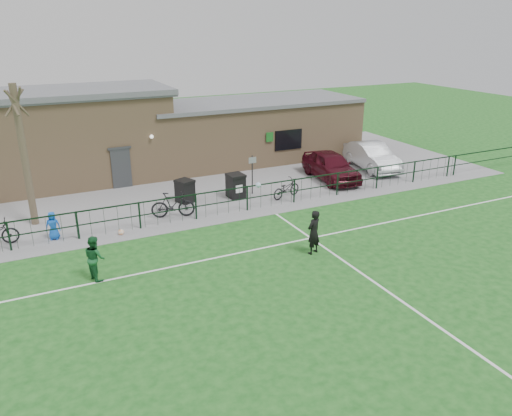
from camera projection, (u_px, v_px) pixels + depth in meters
name	position (u px, v px, depth m)	size (l,w,h in m)	color
ground	(323.00, 295.00, 16.09)	(90.00, 90.00, 0.00)	#175018
paving_strip	(189.00, 181.00, 27.47)	(34.00, 13.00, 0.02)	gray
pitch_line_touch	(229.00, 215.00, 22.66)	(28.00, 0.10, 0.01)	white
pitch_line_mid	(267.00, 247.00, 19.46)	(28.00, 0.10, 0.01)	white
pitch_line_perp	(373.00, 281.00, 16.90)	(0.10, 16.00, 0.01)	white
perimeter_fence	(227.00, 202.00, 22.62)	(28.00, 0.10, 1.20)	black
bare_tree	(24.00, 157.00, 20.63)	(0.30, 0.30, 6.00)	#4A3C2D
wheelie_bin_left	(185.00, 192.00, 24.12)	(0.68, 0.77, 1.03)	black
wheelie_bin_right	(236.00, 187.00, 24.77)	(0.73, 0.83, 1.11)	black
sign_post	(252.00, 175.00, 25.14)	(0.06, 0.06, 2.00)	black
car_maroon	(331.00, 166.00, 27.53)	(1.82, 4.53, 1.54)	#430C17
car_silver	(372.00, 156.00, 29.50)	(1.62, 4.65, 1.53)	#B8BCC1
bicycle_d	(173.00, 205.00, 22.23)	(0.55, 1.94, 1.16)	black
bicycle_e	(286.00, 188.00, 24.76)	(0.62, 1.78, 0.94)	black
spectator_child	(53.00, 226.00, 19.96)	(0.57, 0.37, 1.16)	blue
goalkeeper_kick	(312.00, 231.00, 18.71)	(1.40, 3.25, 2.13)	black
outfield_player	(95.00, 258.00, 16.83)	(0.76, 0.59, 1.56)	#19582B
ball_ground	(121.00, 232.00, 20.54)	(0.25, 0.25, 0.25)	white
clubhouse	(156.00, 133.00, 28.86)	(24.25, 5.40, 4.96)	tan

